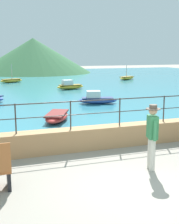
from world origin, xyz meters
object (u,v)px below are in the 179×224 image
object	(u,v)px
boat_2	(127,78)
boat_4	(70,86)
boat_0	(11,80)
person_walking	(152,134)
boat_7	(57,116)
boat_3	(97,99)

from	to	relation	value
boat_2	boat_4	bearing A→B (deg)	-142.45
boat_0	boat_2	bearing A→B (deg)	-4.17
boat_0	boat_4	size ratio (longest dim) A/B	1.03
boat_4	boat_0	bearing A→B (deg)	119.17
person_walking	boat_7	size ratio (longest dim) A/B	0.71
boat_0	boat_4	bearing A→B (deg)	-60.83
boat_2	person_walking	bearing A→B (deg)	-114.58
boat_3	boat_4	bearing A→B (deg)	86.96
person_walking	boat_0	distance (m)	24.95
boat_2	boat_4	world-z (taller)	boat_2
boat_0	boat_7	world-z (taller)	boat_0
boat_2	boat_4	distance (m)	10.54
person_walking	boat_3	size ratio (longest dim) A/B	0.71
person_walking	boat_0	world-z (taller)	boat_0
boat_4	boat_7	size ratio (longest dim) A/B	0.97
person_walking	boat_2	xyz separation A→B (m)	(10.97, 23.98, -0.72)
boat_0	boat_3	world-z (taller)	boat_0
person_walking	boat_2	distance (m)	26.38
boat_4	boat_3	bearing A→B (deg)	-93.04
boat_0	boat_4	xyz separation A→B (m)	(4.09, -7.33, 0.07)
person_walking	boat_7	xyz separation A→B (m)	(-1.09, 6.29, -0.72)
boat_0	boat_2	distance (m)	12.49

